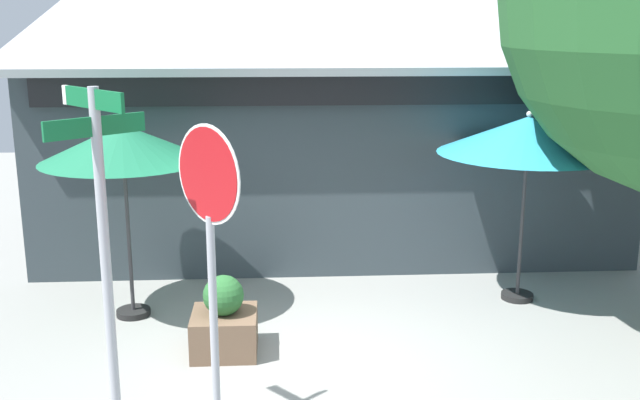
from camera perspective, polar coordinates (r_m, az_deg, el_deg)
ground_plane at (r=8.64m, az=-0.66°, el=-12.64°), size 28.00×28.00×0.10m
cafe_building at (r=13.09m, az=0.70°, el=4.52°), size 9.76×5.28×4.34m
street_sign_post at (r=6.46m, az=-16.32°, el=-2.97°), size 0.69×0.73×3.27m
stop_sign at (r=6.07m, az=-8.44°, el=-2.49°), size 0.54×0.62×3.00m
patio_umbrella_forest_green_left at (r=9.54m, az=-14.96°, el=4.16°), size 2.07×2.07×2.60m
patio_umbrella_teal_center at (r=10.18m, az=15.73°, el=4.77°), size 2.39×2.39×2.62m
sidewalk_planter at (r=8.77m, az=-7.39°, el=-9.33°), size 0.75×0.75×0.94m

